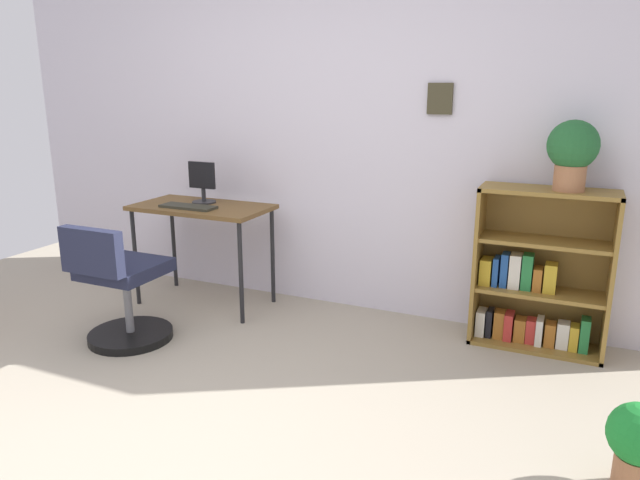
{
  "coord_description": "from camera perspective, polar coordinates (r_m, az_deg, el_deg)",
  "views": [
    {
      "loc": [
        1.68,
        -1.65,
        1.56
      ],
      "look_at": [
        0.34,
        1.34,
        0.69
      ],
      "focal_mm": 32.81,
      "sensor_mm": 36.0,
      "label": 1
    }
  ],
  "objects": [
    {
      "name": "potted_plant_on_shelf",
      "position": [
        3.57,
        23.41,
        8.01
      ],
      "size": [
        0.28,
        0.28,
        0.4
      ],
      "color": "#9E6642",
      "rests_on": "bookshelf_low"
    },
    {
      "name": "potted_plant_floor",
      "position": [
        2.7,
        28.63,
        -16.92
      ],
      "size": [
        0.24,
        0.24,
        0.37
      ],
      "color": "#9E6642",
      "rests_on": "ground_plane"
    },
    {
      "name": "ground_plane",
      "position": [
        2.83,
        -18.86,
        -19.48
      ],
      "size": [
        6.24,
        6.24,
        0.0
      ],
      "primitive_type": "plane",
      "color": "#A19683"
    },
    {
      "name": "office_chair",
      "position": [
        3.79,
        -18.86,
        -4.72
      ],
      "size": [
        0.52,
        0.55,
        0.78
      ],
      "color": "black",
      "rests_on": "ground_plane"
    },
    {
      "name": "bookshelf_low",
      "position": [
        3.78,
        20.47,
        -3.41
      ],
      "size": [
        0.77,
        0.3,
        0.98
      ],
      "color": "olive",
      "rests_on": "ground_plane"
    },
    {
      "name": "monitor",
      "position": [
        4.29,
        -11.39,
        5.45
      ],
      "size": [
        0.21,
        0.17,
        0.3
      ],
      "color": "#262628",
      "rests_on": "desk"
    },
    {
      "name": "keyboard",
      "position": [
        4.16,
        -12.74,
        3.19
      ],
      "size": [
        0.4,
        0.14,
        0.02
      ],
      "primitive_type": "cube",
      "color": "#2F2E22",
      "rests_on": "desk"
    },
    {
      "name": "wall_back",
      "position": [
        4.17,
        0.23,
        10.19
      ],
      "size": [
        5.2,
        0.12,
        2.43
      ],
      "color": "silver",
      "rests_on": "ground_plane"
    },
    {
      "name": "desk",
      "position": [
        4.24,
        -11.43,
        2.44
      ],
      "size": [
        0.97,
        0.52,
        0.73
      ],
      "color": "brown",
      "rests_on": "ground_plane"
    }
  ]
}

